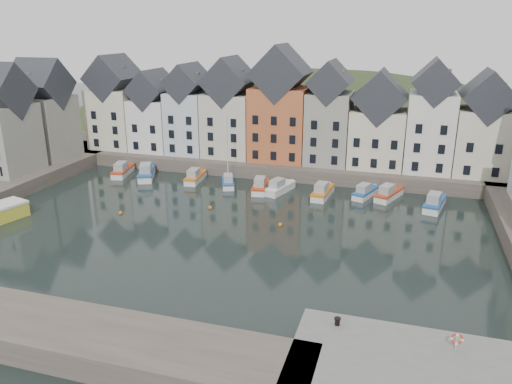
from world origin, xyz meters
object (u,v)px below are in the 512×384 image
at_px(boat_d, 228,181).
at_px(life_ring_post, 457,339).
at_px(mooring_bollard, 337,321).
at_px(boat_a, 123,171).

height_order(boat_d, life_ring_post, boat_d).
xyz_separation_m(mooring_bollard, life_ring_post, (7.86, -0.70, 0.55)).
bearing_deg(mooring_bollard, boat_d, 121.16).
distance_m(boat_a, mooring_bollard, 51.82).
height_order(boat_d, mooring_bollard, boat_d).
bearing_deg(boat_a, boat_d, -13.78).
bearing_deg(mooring_bollard, life_ring_post, -5.06).
relative_size(boat_d, life_ring_post, 8.00).
height_order(boat_a, boat_d, boat_d).
bearing_deg(boat_a, mooring_bollard, -54.26).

